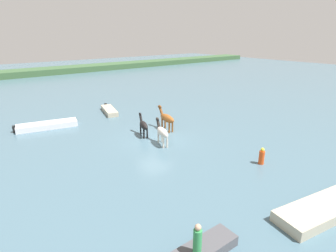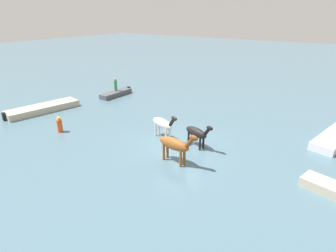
{
  "view_description": "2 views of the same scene",
  "coord_description": "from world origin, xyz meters",
  "views": [
    {
      "loc": [
        -11.74,
        -16.81,
        8.09
      ],
      "look_at": [
        0.77,
        -0.84,
        1.09
      ],
      "focal_mm": 28.77,
      "sensor_mm": 36.0,
      "label": 1
    },
    {
      "loc": [
        13.64,
        8.32,
        7.84
      ],
      "look_at": [
        0.04,
        -0.9,
        1.13
      ],
      "focal_mm": 30.27,
      "sensor_mm": 36.0,
      "label": 2
    }
  ],
  "objects": [
    {
      "name": "distant_shoreline",
      "position": [
        0.0,
        43.71,
        0.0
      ],
      "size": [
        127.65,
        6.0,
        2.4
      ],
      "primitive_type": "cube",
      "color": "#395935",
      "rests_on": "ground_plane"
    },
    {
      "name": "horse_lead",
      "position": [
        -0.32,
        -1.52,
        1.03
      ],
      "size": [
        1.08,
        2.39,
        1.86
      ],
      "rotation": [
        0.0,
        0.0,
        1.27
      ],
      "color": "silver",
      "rests_on": "ground_plane"
    },
    {
      "name": "person_helmsman_aft",
      "position": [
        -6.11,
        -11.33,
        1.1
      ],
      "size": [
        0.32,
        0.32,
        1.19
      ],
      "color": "#338C4C",
      "rests_on": "boat_launch_far"
    },
    {
      "name": "horse_dun_straggler",
      "position": [
        -0.42,
        0.93,
        0.95
      ],
      "size": [
        1.04,
        2.21,
        1.73
      ],
      "rotation": [
        0.0,
        0.0,
        1.25
      ],
      "color": "black",
      "rests_on": "ground_plane"
    },
    {
      "name": "boat_dinghy_port",
      "position": [
        0.92,
        -12.97,
        0.19
      ],
      "size": [
        6.09,
        2.68,
        0.77
      ],
      "rotation": [
        0.0,
        0.0,
        2.95
      ],
      "color": "#B7AD93",
      "rests_on": "ground_plane"
    },
    {
      "name": "ground_plane",
      "position": [
        0.0,
        0.0,
        0.0
      ],
      "size": [
        141.83,
        141.83,
        0.0
      ],
      "primitive_type": "plane",
      "color": "#476675"
    },
    {
      "name": "horse_chestnut_trailing",
      "position": [
        1.96,
        0.88,
        1.1
      ],
      "size": [
        0.81,
        2.58,
        2.0
      ],
      "rotation": [
        0.0,
        0.0,
        1.46
      ],
      "color": "brown",
      "rests_on": "ground_plane"
    },
    {
      "name": "buoy_channel_marker",
      "position": [
        2.83,
        -8.08,
        0.51
      ],
      "size": [
        0.36,
        0.36,
        1.14
      ],
      "color": "#E54C19",
      "rests_on": "ground_plane"
    },
    {
      "name": "boat_tender_starboard",
      "position": [
        0.49,
        9.05,
        0.16
      ],
      "size": [
        1.99,
        4.1,
        0.72
      ],
      "rotation": [
        0.0,
        0.0,
        4.46
      ],
      "color": "#B7AD93",
      "rests_on": "ground_plane"
    },
    {
      "name": "boat_skiff_near",
      "position": [
        -6.19,
        7.94,
        0.18
      ],
      "size": [
        5.34,
        2.45,
        0.75
      ],
      "rotation": [
        0.0,
        0.0,
        6.07
      ],
      "color": "silver",
      "rests_on": "ground_plane"
    }
  ]
}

